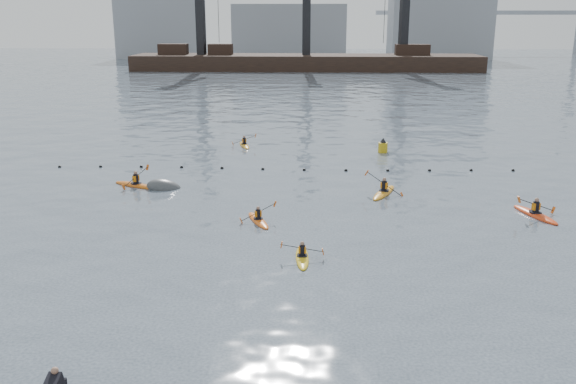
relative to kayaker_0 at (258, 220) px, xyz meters
name	(u,v)px	position (x,y,z in m)	size (l,w,h in m)	color
ground	(268,316)	(1.30, -10.79, -0.09)	(400.00, 400.00, 0.00)	#323B48
float_line	(284,169)	(0.80, 11.75, -0.06)	(33.24, 0.73, 0.24)	black
barge_pier	(305,61)	(1.08, 99.21, 1.80)	(72.00, 19.30, 29.50)	black
skyline	(317,23)	(3.53, 139.49, 9.15)	(141.00, 28.00, 22.00)	gray
kayaker_0	(258,220)	(0.00, 0.00, 0.00)	(1.97, 3.01, 1.15)	orange
kayaker_1	(302,257)	(2.47, -5.19, 0.00)	(2.00, 2.98, 0.95)	gold
kayaker_2	(136,185)	(-8.59, 6.79, 0.02)	(3.55, 2.29, 1.35)	#C55A12
kayaker_3	(384,192)	(7.38, 5.70, 0.02)	(2.43, 3.66, 1.53)	orange
kayaker_4	(535,214)	(15.30, 1.62, 0.02)	(2.45, 3.71, 1.37)	red
kayaker_5	(244,145)	(-2.98, 20.06, 0.00)	(2.09, 3.17, 1.13)	orange
mooring_buoy	(164,188)	(-6.67, 6.40, -0.09)	(2.27, 1.34, 1.14)	#434548
nav_buoy	(383,147)	(8.62, 17.87, 0.33)	(0.76, 0.76, 1.38)	gold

